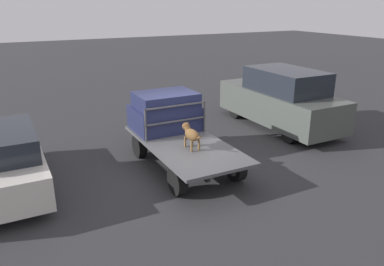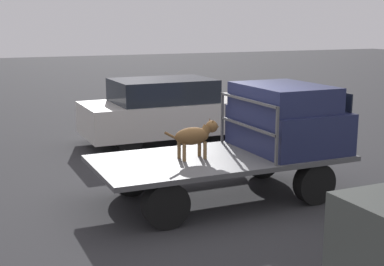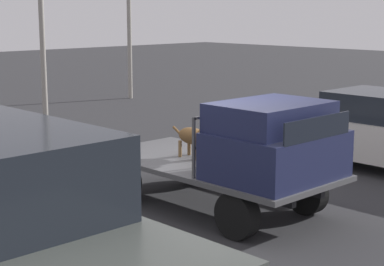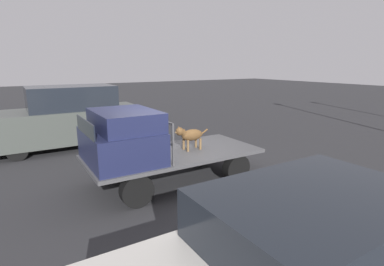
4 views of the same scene
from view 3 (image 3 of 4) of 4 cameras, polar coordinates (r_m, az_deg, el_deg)
name	(u,v)px [view 3 (image 3 of 4)]	position (r m, az deg, el deg)	size (l,w,h in m)	color
ground_plane	(212,207)	(10.69, 1.80, -6.56)	(80.00, 80.00, 0.00)	#2D2D30
flatbed_truck	(212,174)	(10.53, 1.81, -3.65)	(4.19, 1.97, 0.75)	black
truck_cab	(274,142)	(9.55, 7.31, -0.82)	(1.48, 1.85, 1.12)	#1E2347
truck_headboard	(235,130)	(10.03, 3.86, 0.23)	(0.04, 1.85, 0.92)	#4C4C4F
dog	(195,136)	(10.73, 0.25, -0.27)	(0.97, 0.28, 0.64)	brown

